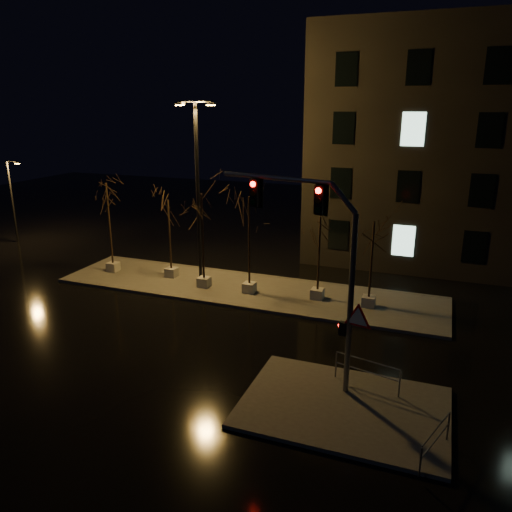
% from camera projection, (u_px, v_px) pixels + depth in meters
% --- Properties ---
extents(ground, '(90.00, 90.00, 0.00)m').
position_uv_depth(ground, '(197.00, 334.00, 22.99)').
color(ground, black).
rests_on(ground, ground).
extents(median, '(22.00, 5.00, 0.15)m').
position_uv_depth(median, '(245.00, 289.00, 28.34)').
color(median, '#4B4943').
rests_on(median, ground).
extents(sidewalk_corner, '(7.00, 5.00, 0.15)m').
position_uv_depth(sidewalk_corner, '(344.00, 407.00, 17.30)').
color(sidewalk_corner, '#4B4943').
rests_on(sidewalk_corner, ground).
extents(tree_0, '(1.80, 1.80, 5.67)m').
position_uv_depth(tree_0, '(108.00, 203.00, 30.02)').
color(tree_0, '#AAA89F').
rests_on(tree_0, median).
extents(tree_1, '(1.80, 1.80, 4.84)m').
position_uv_depth(tree_1, '(169.00, 217.00, 29.17)').
color(tree_1, '#AAA89F').
rests_on(tree_1, median).
extents(tree_2, '(1.80, 1.80, 5.52)m').
position_uv_depth(tree_2, '(202.00, 215.00, 27.37)').
color(tree_2, '#AAA89F').
rests_on(tree_2, median).
extents(tree_3, '(1.80, 1.80, 5.51)m').
position_uv_depth(tree_3, '(249.00, 219.00, 26.50)').
color(tree_3, '#AAA89F').
rests_on(tree_3, median).
extents(tree_4, '(1.80, 1.80, 4.59)m').
position_uv_depth(tree_4, '(320.00, 236.00, 25.79)').
color(tree_4, '#AAA89F').
rests_on(tree_4, median).
extents(tree_5, '(1.80, 1.80, 4.60)m').
position_uv_depth(tree_5, '(373.00, 241.00, 24.75)').
color(tree_5, '#AAA89F').
rests_on(tree_5, median).
extents(traffic_signal_mast, '(6.06, 1.51, 7.57)m').
position_uv_depth(traffic_signal_mast, '(320.00, 255.00, 17.35)').
color(traffic_signal_mast, slate).
rests_on(traffic_signal_mast, sidewalk_corner).
extents(streetlight_main, '(2.55, 0.69, 10.20)m').
position_uv_depth(streetlight_main, '(198.00, 182.00, 27.47)').
color(streetlight_main, black).
rests_on(streetlight_main, median).
extents(streetlight_far, '(1.22, 0.24, 6.20)m').
position_uv_depth(streetlight_far, '(13.00, 198.00, 37.50)').
color(streetlight_far, black).
rests_on(streetlight_far, ground).
extents(guard_rail_a, '(2.45, 0.63, 1.09)m').
position_uv_depth(guard_rail_a, '(367.00, 369.00, 18.22)').
color(guard_rail_a, slate).
rests_on(guard_rail_a, sidewalk_corner).
extents(guard_rail_b, '(0.76, 2.05, 1.03)m').
position_uv_depth(guard_rail_b, '(436.00, 438.00, 14.52)').
color(guard_rail_b, slate).
rests_on(guard_rail_b, sidewalk_corner).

